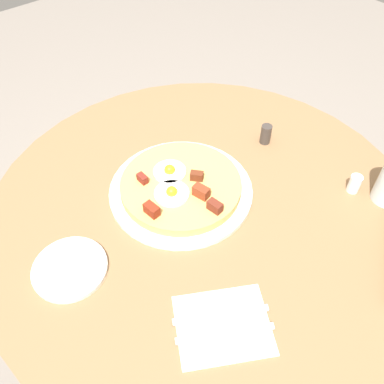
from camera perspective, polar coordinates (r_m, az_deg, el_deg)
ground_plane at (r=1.54m, az=1.03°, el=-19.01°), size 6.00×6.00×0.00m
dining_table at (r=1.06m, az=1.42°, el=-7.48°), size 1.00×1.00×0.71m
pizza_plate at (r=0.95m, az=-1.57°, el=0.26°), size 0.34×0.34×0.01m
breakfast_pizza at (r=0.94m, az=-1.65°, el=0.94°), size 0.28×0.28×0.05m
bread_plate at (r=0.86m, az=-16.87°, el=-10.30°), size 0.15×0.15×0.01m
napkin at (r=0.78m, az=4.38°, el=-18.24°), size 0.21×0.22×0.00m
fork at (r=0.76m, az=4.71°, el=-19.31°), size 0.10×0.16×0.00m
knife at (r=0.78m, az=4.11°, el=-16.91°), size 0.10×0.16×0.00m
salt_shaker at (r=1.02m, az=21.98°, el=1.09°), size 0.03×0.03×0.05m
pepper_shaker at (r=1.09m, az=10.38°, el=8.04°), size 0.03×0.03×0.05m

